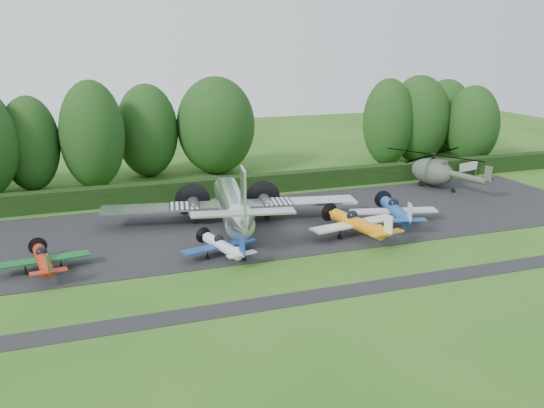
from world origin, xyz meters
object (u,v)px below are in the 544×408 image
object	(u,v)px
light_plane_orange	(357,223)
sign_board	(468,167)
transport_plane	(233,205)
light_plane_white	(222,245)
helicopter	(433,169)
light_plane_blue	(395,210)
light_plane_red	(43,260)

from	to	relation	value
light_plane_orange	sign_board	distance (m)	27.95
sign_board	transport_plane	bearing A→B (deg)	-148.40
light_plane_white	sign_board	size ratio (longest dim) A/B	1.99
helicopter	sign_board	xyz separation A→B (m)	(6.90, 2.71, -0.81)
light_plane_white	light_plane_blue	world-z (taller)	light_plane_blue
sign_board	light_plane_white	bearing A→B (deg)	-139.46
transport_plane	helicopter	bearing A→B (deg)	4.40
light_plane_orange	helicopter	size ratio (longest dim) A/B	0.61
light_plane_red	light_plane_orange	xyz separation A→B (m)	(24.89, -0.50, 0.23)
light_plane_red	light_plane_white	xyz separation A→B (m)	(12.94, -1.23, -0.06)
light_plane_red	helicopter	size ratio (longest dim) A/B	0.49
light_plane_red	helicopter	bearing A→B (deg)	24.06
light_plane_orange	light_plane_blue	size ratio (longest dim) A/B	1.01
transport_plane	sign_board	world-z (taller)	transport_plane
light_plane_blue	sign_board	distance (m)	22.44
light_plane_white	light_plane_orange	bearing A→B (deg)	17.73
light_plane_red	transport_plane	bearing A→B (deg)	27.48
light_plane_orange	transport_plane	bearing A→B (deg)	154.87
helicopter	light_plane_white	bearing A→B (deg)	-141.48
light_plane_white	light_plane_orange	distance (m)	11.98
sign_board	light_plane_orange	bearing A→B (deg)	-130.38
helicopter	sign_board	distance (m)	7.46
light_plane_orange	light_plane_blue	bearing A→B (deg)	35.24
transport_plane	helicopter	distance (m)	26.03
light_plane_red	helicopter	distance (m)	42.98
transport_plane	light_plane_white	xyz separation A→B (m)	(-2.98, -7.13, -1.08)
transport_plane	light_plane_white	bearing A→B (deg)	-122.99
light_plane_orange	light_plane_red	bearing A→B (deg)	-170.76
transport_plane	helicopter	size ratio (longest dim) A/B	1.67
transport_plane	light_plane_white	distance (m)	7.81
light_plane_white	light_plane_orange	world-z (taller)	light_plane_orange
light_plane_orange	light_plane_blue	distance (m)	5.60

